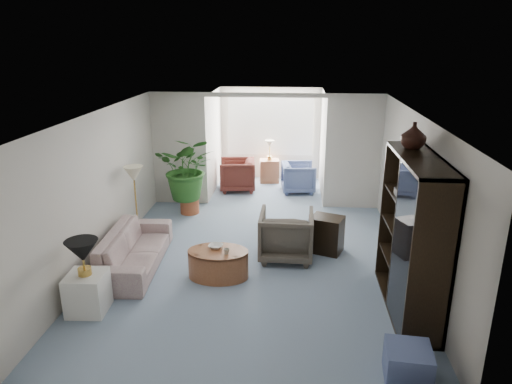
# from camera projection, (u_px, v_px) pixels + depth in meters

# --- Properties ---
(floor) EXTENTS (6.00, 6.00, 0.00)m
(floor) POSITION_uv_depth(u_px,v_px,m) (253.00, 267.00, 7.72)
(floor) COLOR #8196AB
(floor) RESTS_ON ground
(sunroom_floor) EXTENTS (2.60, 2.60, 0.00)m
(sunroom_floor) POSITION_uv_depth(u_px,v_px,m) (268.00, 190.00, 11.60)
(sunroom_floor) COLOR #8196AB
(sunroom_floor) RESTS_ON ground
(back_pier_left) EXTENTS (1.20, 0.12, 2.50)m
(back_pier_left) POSITION_uv_depth(u_px,v_px,m) (179.00, 149.00, 10.31)
(back_pier_left) COLOR beige
(back_pier_left) RESTS_ON ground
(back_pier_right) EXTENTS (1.20, 0.12, 2.50)m
(back_pier_right) POSITION_uv_depth(u_px,v_px,m) (353.00, 153.00, 10.01)
(back_pier_right) COLOR beige
(back_pier_right) RESTS_ON ground
(back_header) EXTENTS (2.60, 0.12, 0.10)m
(back_header) POSITION_uv_depth(u_px,v_px,m) (265.00, 95.00, 9.79)
(back_header) COLOR beige
(back_header) RESTS_ON back_pier_left
(window_pane) EXTENTS (2.20, 0.02, 1.50)m
(window_pane) POSITION_uv_depth(u_px,v_px,m) (270.00, 126.00, 12.18)
(window_pane) COLOR white
(window_blinds) EXTENTS (2.20, 0.02, 1.50)m
(window_blinds) POSITION_uv_depth(u_px,v_px,m) (270.00, 126.00, 12.15)
(window_blinds) COLOR white
(framed_picture) EXTENTS (0.04, 0.50, 0.40)m
(framed_picture) POSITION_uv_depth(u_px,v_px,m) (418.00, 173.00, 6.90)
(framed_picture) COLOR beige
(sofa) EXTENTS (0.93, 2.14, 0.61)m
(sofa) POSITION_uv_depth(u_px,v_px,m) (134.00, 249.00, 7.64)
(sofa) COLOR #BDB09F
(sofa) RESTS_ON ground
(end_table) EXTENTS (0.53, 0.53, 0.56)m
(end_table) POSITION_uv_depth(u_px,v_px,m) (88.00, 293.00, 6.38)
(end_table) COLOR white
(end_table) RESTS_ON ground
(table_lamp) EXTENTS (0.44, 0.44, 0.30)m
(table_lamp) POSITION_uv_depth(u_px,v_px,m) (82.00, 251.00, 6.19)
(table_lamp) COLOR black
(table_lamp) RESTS_ON end_table
(floor_lamp) EXTENTS (0.36, 0.36, 0.28)m
(floor_lamp) POSITION_uv_depth(u_px,v_px,m) (134.00, 174.00, 8.46)
(floor_lamp) COLOR #F3E9C1
(floor_lamp) RESTS_ON ground
(coffee_table) EXTENTS (1.12, 1.12, 0.45)m
(coffee_table) POSITION_uv_depth(u_px,v_px,m) (218.00, 264.00, 7.32)
(coffee_table) COLOR #935735
(coffee_table) RESTS_ON ground
(coffee_bowl) EXTENTS (0.26, 0.26, 0.05)m
(coffee_bowl) POSITION_uv_depth(u_px,v_px,m) (216.00, 246.00, 7.34)
(coffee_bowl) COLOR silver
(coffee_bowl) RESTS_ON coffee_table
(coffee_cup) EXTENTS (0.11, 0.11, 0.08)m
(coffee_cup) POSITION_uv_depth(u_px,v_px,m) (227.00, 251.00, 7.13)
(coffee_cup) COLOR #BAB5A3
(coffee_cup) RESTS_ON coffee_table
(wingback_chair) EXTENTS (0.91, 0.93, 0.83)m
(wingback_chair) POSITION_uv_depth(u_px,v_px,m) (286.00, 235.00, 7.92)
(wingback_chair) COLOR #585145
(wingback_chair) RESTS_ON ground
(side_table_dark) EXTENTS (0.66, 0.59, 0.64)m
(side_table_dark) POSITION_uv_depth(u_px,v_px,m) (327.00, 234.00, 8.18)
(side_table_dark) COLOR black
(side_table_dark) RESTS_ON ground
(entertainment_cabinet) EXTENTS (0.52, 1.94, 2.16)m
(entertainment_cabinet) POSITION_uv_depth(u_px,v_px,m) (413.00, 236.00, 6.23)
(entertainment_cabinet) COLOR black
(entertainment_cabinet) RESTS_ON ground
(cabinet_urn) EXTENTS (0.34, 0.34, 0.36)m
(cabinet_urn) POSITION_uv_depth(u_px,v_px,m) (414.00, 135.00, 6.30)
(cabinet_urn) COLOR black
(cabinet_urn) RESTS_ON entertainment_cabinet
(ottoman) EXTENTS (0.53, 0.53, 0.39)m
(ottoman) POSITION_uv_depth(u_px,v_px,m) (408.00, 364.00, 5.12)
(ottoman) COLOR slate
(ottoman) RESTS_ON ground
(plant_pot) EXTENTS (0.40, 0.40, 0.32)m
(plant_pot) POSITION_uv_depth(u_px,v_px,m) (190.00, 206.00, 10.04)
(plant_pot) COLOR #A3512F
(plant_pot) RESTS_ON ground
(house_plant) EXTENTS (1.23, 1.07, 1.37)m
(house_plant) POSITION_uv_depth(u_px,v_px,m) (188.00, 168.00, 9.77)
(house_plant) COLOR #285D20
(house_plant) RESTS_ON plant_pot
(sunroom_chair_blue) EXTENTS (0.87, 0.85, 0.72)m
(sunroom_chair_blue) POSITION_uv_depth(u_px,v_px,m) (298.00, 177.00, 11.38)
(sunroom_chair_blue) COLOR slate
(sunroom_chair_blue) RESTS_ON ground
(sunroom_chair_maroon) EXTENTS (0.94, 0.92, 0.78)m
(sunroom_chair_maroon) POSITION_uv_depth(u_px,v_px,m) (237.00, 175.00, 11.48)
(sunroom_chair_maroon) COLOR maroon
(sunroom_chair_maroon) RESTS_ON ground
(sunroom_table) EXTENTS (0.53, 0.43, 0.60)m
(sunroom_table) POSITION_uv_depth(u_px,v_px,m) (269.00, 171.00, 12.16)
(sunroom_table) COLOR #935735
(sunroom_table) RESTS_ON ground
(shelf_clutter) EXTENTS (0.30, 1.11, 1.06)m
(shelf_clutter) POSITION_uv_depth(u_px,v_px,m) (413.00, 233.00, 6.00)
(shelf_clutter) COLOR #343028
(shelf_clutter) RESTS_ON entertainment_cabinet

